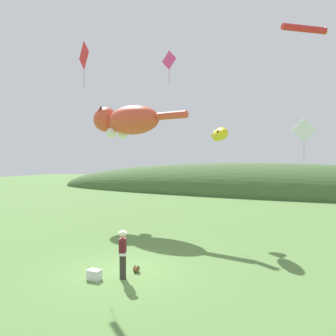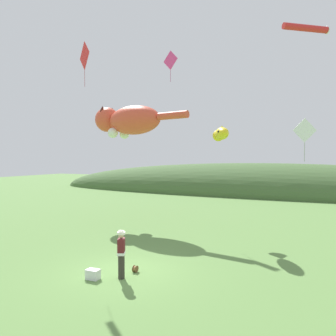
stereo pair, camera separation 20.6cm
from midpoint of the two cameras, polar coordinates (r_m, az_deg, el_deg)
name	(u,v)px [view 2 (the right image)]	position (r m, az deg, el deg)	size (l,w,h in m)	color
ground_plane	(124,272)	(13.45, -7.14, -17.52)	(120.00, 120.00, 0.00)	#5B8442
distant_hill_ridge	(270,194)	(42.40, 17.46, -4.32)	(60.26, 13.02, 7.59)	#426033
festival_attendant	(121,253)	(12.51, -7.65, -14.43)	(0.41, 0.49, 1.77)	#332D28
kite_spool	(135,269)	(13.32, -5.26, -17.09)	(0.14, 0.27, 0.27)	olive
picnic_cooler	(93,274)	(12.85, -12.48, -17.62)	(0.49, 0.33, 0.36)	white
kite_giant_cat	(128,121)	(23.87, -6.69, 8.16)	(7.90, 2.90, 2.41)	#E04C33
kite_fish_windsock	(221,134)	(19.46, 9.53, 5.88)	(1.72, 2.74, 0.82)	yellow
kite_tube_streamer	(306,28)	(20.98, 23.22, 21.48)	(2.41, 2.00, 0.44)	red
kite_diamond_white	(305,131)	(16.66, 23.04, 6.00)	(1.02, 0.53, 2.04)	white
kite_diamond_pink	(170,60)	(25.79, 0.68, 18.24)	(1.37, 0.46, 2.34)	#E53F8C
kite_diamond_red	(85,56)	(18.96, -14.02, 18.41)	(1.29, 0.82, 2.42)	red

